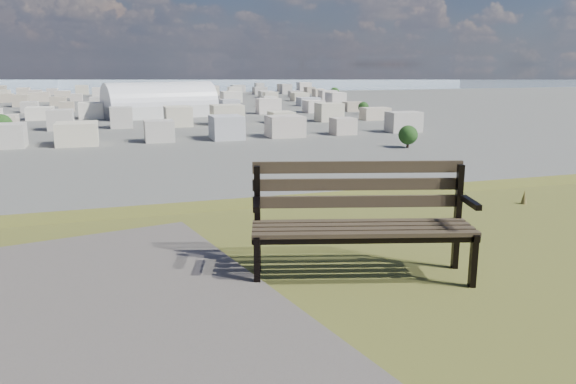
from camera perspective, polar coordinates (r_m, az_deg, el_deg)
name	(u,v)px	position (r m, az deg, el deg)	size (l,w,h in m)	color
park_bench	(361,214)	(4.65, 7.41, -2.24)	(1.86, 1.02, 0.93)	#3C3122
gravel_patch	(80,325)	(4.07, -20.35, -12.56)	(2.73, 3.90, 0.08)	#625B55
arena	(160,106)	(301.49, -12.86, 8.50)	(59.61, 35.93, 23.49)	silver
city_blocks	(113,100)	(397.61, -17.35, 8.92)	(395.00, 361.00, 7.00)	beige
city_trees	(62,107)	(323.10, -21.95, 8.04)	(406.52, 387.20, 9.98)	#302218
bay_water	(110,82)	(902.87, -17.67, 10.56)	(2400.00, 700.00, 0.12)	#90A9B7
far_hills	(80,65)	(1406.61, -20.38, 12.01)	(2050.00, 340.00, 60.00)	#A2B4C9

